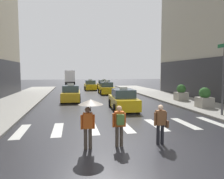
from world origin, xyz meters
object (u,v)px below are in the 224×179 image
object	(u,v)px
planter_near_corner	(204,98)
planter_mid_block	(181,93)
taxi_third	(106,88)
pedestrian_with_umbrella	(90,110)
pedestrian_with_backpack	(119,123)
pedestrian_with_handbag	(161,122)
taxi_second	(71,94)
taxi_lead	(123,100)
box_truck	(70,77)
taxi_fourth	(104,85)
taxi_fifth	(90,86)

from	to	relation	value
planter_near_corner	planter_mid_block	distance (m)	4.31
taxi_third	pedestrian_with_umbrella	distance (m)	21.20
pedestrian_with_backpack	pedestrian_with_handbag	distance (m)	1.73
taxi_third	pedestrian_with_handbag	xyz separation A→B (m)	(-1.05, -20.82, 0.21)
pedestrian_with_umbrella	taxi_second	bearing A→B (deg)	93.19
pedestrian_with_handbag	planter_mid_block	xyz separation A→B (m)	(7.24, 11.55, -0.06)
taxi_lead	planter_near_corner	bearing A→B (deg)	-9.85
taxi_lead	planter_near_corner	distance (m)	6.57
taxi_lead	box_truck	distance (m)	35.48
taxi_third	pedestrian_with_umbrella	world-z (taller)	pedestrian_with_umbrella
taxi_second	taxi_fourth	size ratio (longest dim) A/B	0.99
taxi_lead	taxi_fourth	size ratio (longest dim) A/B	1.00
box_truck	taxi_lead	bearing A→B (deg)	-82.77
taxi_second	taxi_lead	bearing A→B (deg)	-54.09
taxi_fifth	taxi_third	bearing A→B (deg)	-76.86
pedestrian_with_umbrella	planter_mid_block	size ratio (longest dim) A/B	1.21
box_truck	taxi_third	bearing A→B (deg)	-77.45
pedestrian_with_umbrella	taxi_lead	bearing A→B (deg)	68.16
taxi_second	taxi_fifth	size ratio (longest dim) A/B	1.01
taxi_lead	taxi_second	size ratio (longest dim) A/B	1.00
taxi_lead	pedestrian_with_backpack	xyz separation A→B (m)	(-2.18, -8.34, 0.25)
taxi_third	taxi_second	bearing A→B (deg)	-125.15
box_truck	pedestrian_with_umbrella	size ratio (longest dim) A/B	3.90
taxi_fifth	box_truck	xyz separation A→B (m)	(-3.45, 15.86, 1.13)
taxi_fifth	taxi_second	bearing A→B (deg)	-102.95
taxi_lead	taxi_third	world-z (taller)	same
planter_near_corner	planter_mid_block	world-z (taller)	same
taxi_lead	pedestrian_with_backpack	distance (m)	8.62
box_truck	planter_near_corner	xyz separation A→B (m)	(10.94, -36.31, -0.98)
taxi_fifth	pedestrian_with_umbrella	bearing A→B (deg)	-94.84
pedestrian_with_umbrella	box_truck	bearing A→B (deg)	91.46
taxi_fourth	planter_mid_block	bearing A→B (deg)	-71.84
pedestrian_with_backpack	planter_mid_block	world-z (taller)	planter_mid_block
taxi_fifth	pedestrian_with_handbag	size ratio (longest dim) A/B	2.76
box_truck	pedestrian_with_backpack	size ratio (longest dim) A/B	4.59
taxi_fifth	box_truck	size ratio (longest dim) A/B	0.60
taxi_second	box_truck	bearing A→B (deg)	90.63
taxi_third	taxi_fourth	bearing A→B (deg)	83.81
box_truck	taxi_fourth	bearing A→B (deg)	-69.38
pedestrian_with_umbrella	planter_near_corner	world-z (taller)	pedestrian_with_umbrella
pedestrian_with_umbrella	pedestrian_with_backpack	xyz separation A→B (m)	(1.17, 0.03, -0.54)
taxi_fifth	planter_mid_block	world-z (taller)	taxi_fifth
taxi_fifth	planter_mid_block	distance (m)	17.93
taxi_fourth	pedestrian_with_handbag	xyz separation A→B (m)	(-1.83, -28.03, 0.21)
pedestrian_with_umbrella	planter_near_corner	bearing A→B (deg)	36.41
taxi_third	pedestrian_with_handbag	bearing A→B (deg)	-92.89
taxi_lead	pedestrian_with_backpack	bearing A→B (deg)	-104.66
planter_near_corner	taxi_fifth	bearing A→B (deg)	110.10
taxi_fourth	planter_near_corner	bearing A→B (deg)	-76.23
planter_mid_block	taxi_fifth	bearing A→B (deg)	115.76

